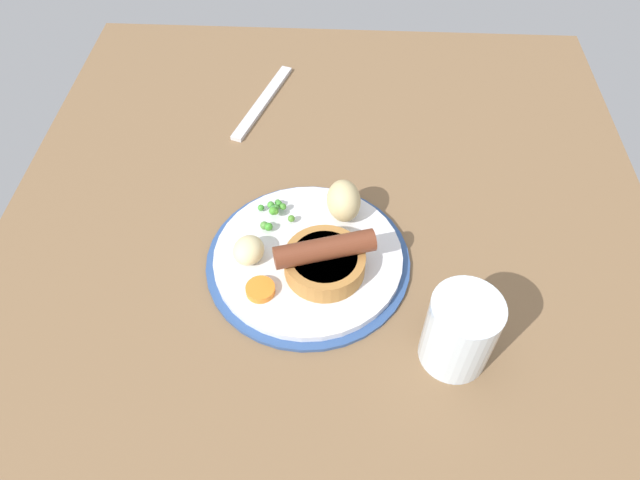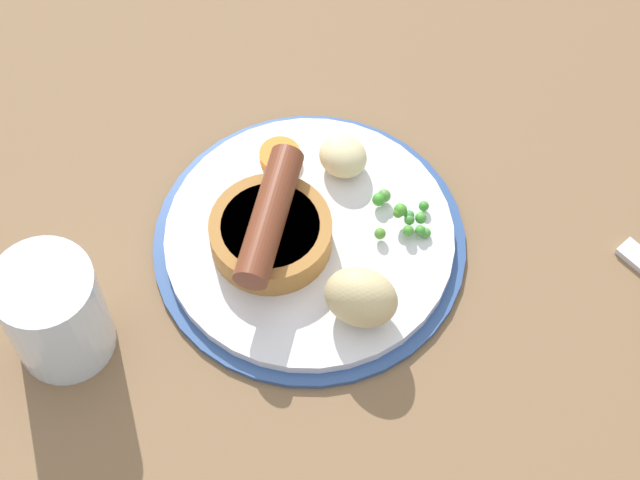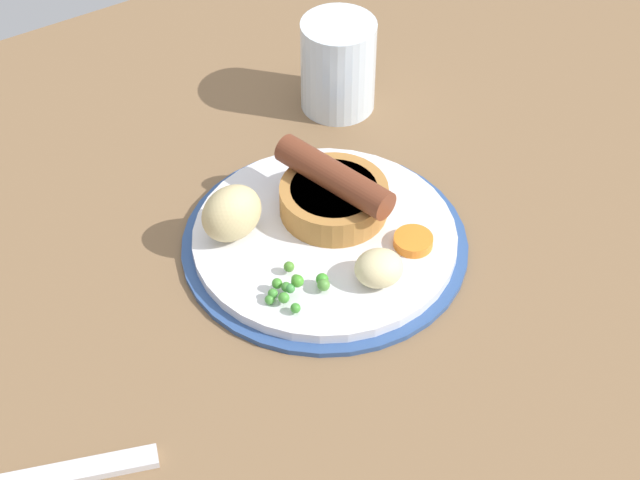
# 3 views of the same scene
# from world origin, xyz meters

# --- Properties ---
(dining_table) EXTENTS (1.10, 0.80, 0.03)m
(dining_table) POSITION_xyz_m (0.00, 0.00, 0.01)
(dining_table) COLOR brown
(dining_table) RESTS_ON ground
(dinner_plate) EXTENTS (0.23, 0.23, 0.01)m
(dinner_plate) POSITION_xyz_m (0.05, 0.02, 0.04)
(dinner_plate) COLOR #2D4C84
(dinner_plate) RESTS_ON dining_table
(sausage_pudding) EXTENTS (0.09, 0.11, 0.05)m
(sausage_pudding) POSITION_xyz_m (0.03, -0.00, 0.06)
(sausage_pudding) COLOR #AD7538
(sausage_pudding) RESTS_ON dinner_plate
(pea_pile) EXTENTS (0.05, 0.05, 0.02)m
(pea_pile) POSITION_xyz_m (0.11, 0.06, 0.05)
(pea_pile) COLOR #3F8733
(pea_pile) RESTS_ON dinner_plate
(potato_chunk_0) EXTENTS (0.05, 0.04, 0.03)m
(potato_chunk_0) POSITION_xyz_m (0.05, 0.08, 0.06)
(potato_chunk_0) COLOR beige
(potato_chunk_0) RESTS_ON dinner_plate
(potato_chunk_1) EXTENTS (0.06, 0.05, 0.05)m
(potato_chunk_1) POSITION_xyz_m (0.12, -0.02, 0.07)
(potato_chunk_1) COLOR #CCB77F
(potato_chunk_1) RESTS_ON dinner_plate
(carrot_slice_3) EXTENTS (0.04, 0.04, 0.01)m
(carrot_slice_3) POSITION_xyz_m (0.00, 0.07, 0.05)
(carrot_slice_3) COLOR orange
(carrot_slice_3) RESTS_ON dinner_plate
(drinking_glass) EXTENTS (0.07, 0.07, 0.09)m
(drinking_glass) POSITION_xyz_m (-0.06, -0.13, 0.07)
(drinking_glass) COLOR silver
(drinking_glass) RESTS_ON dining_table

